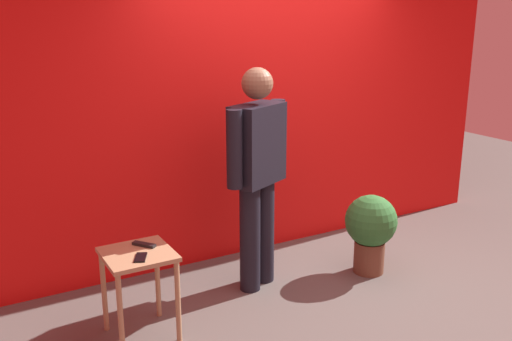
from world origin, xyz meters
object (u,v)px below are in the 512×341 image
(potted_plant, at_px, (371,227))
(tv_remote, at_px, (144,244))
(standing_person, at_px, (257,168))
(cell_phone, at_px, (141,257))
(side_table, at_px, (139,269))

(potted_plant, bearing_deg, tv_remote, 177.66)
(standing_person, bearing_deg, cell_phone, -161.01)
(side_table, bearing_deg, cell_phone, -96.77)
(cell_phone, xyz_separation_m, tv_remote, (0.08, 0.18, 0.01))
(cell_phone, height_order, tv_remote, tv_remote)
(standing_person, relative_size, side_table, 2.84)
(side_table, height_order, potted_plant, potted_plant)
(tv_remote, bearing_deg, standing_person, -25.92)
(side_table, relative_size, cell_phone, 4.32)
(side_table, height_order, cell_phone, cell_phone)
(side_table, bearing_deg, potted_plant, 0.08)
(cell_phone, bearing_deg, standing_person, 44.93)
(side_table, xyz_separation_m, tv_remote, (0.07, 0.08, 0.13))
(side_table, distance_m, cell_phone, 0.16)
(tv_remote, distance_m, potted_plant, 1.97)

